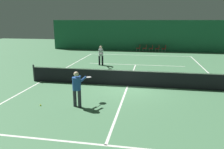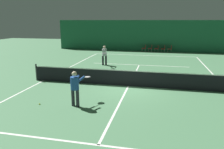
% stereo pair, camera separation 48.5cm
% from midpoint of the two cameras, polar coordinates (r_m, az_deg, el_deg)
% --- Properties ---
extents(ground_plane, '(60.00, 60.00, 0.00)m').
position_cam_midpoint_polar(ground_plane, '(12.90, 3.05, -3.01)').
color(ground_plane, '#4C7F56').
extents(backdrop_curtain, '(23.00, 0.12, 3.79)m').
position_cam_midpoint_polar(backdrop_curtain, '(27.73, 7.13, 10.01)').
color(backdrop_curtain, '#1E5B3D').
rests_on(backdrop_curtain, ground).
extents(court_line_baseline_far, '(11.00, 0.10, 0.00)m').
position_cam_midpoint_polar(court_line_baseline_far, '(24.48, 6.54, 5.05)').
color(court_line_baseline_far, white).
rests_on(court_line_baseline_far, ground).
extents(court_line_service_far, '(8.25, 0.10, 0.00)m').
position_cam_midpoint_polar(court_line_service_far, '(19.08, 5.45, 2.54)').
color(court_line_service_far, white).
rests_on(court_line_service_far, ground).
extents(court_line_service_near, '(8.25, 0.10, 0.00)m').
position_cam_midpoint_polar(court_line_service_near, '(7.11, -3.73, -17.99)').
color(court_line_service_near, white).
rests_on(court_line_service_near, ground).
extents(court_line_sideline_left, '(0.10, 23.80, 0.00)m').
position_cam_midpoint_polar(court_line_sideline_left, '(14.60, -18.91, -1.73)').
color(court_line_sideline_left, white).
rests_on(court_line_sideline_left, ground).
extents(court_line_centre, '(0.10, 12.80, 0.00)m').
position_cam_midpoint_polar(court_line_centre, '(12.90, 3.05, -3.00)').
color(court_line_centre, white).
rests_on(court_line_centre, ground).
extents(tennis_net, '(12.00, 0.10, 1.07)m').
position_cam_midpoint_polar(tennis_net, '(12.76, 3.08, -0.81)').
color(tennis_net, black).
rests_on(tennis_net, ground).
extents(player_near, '(0.69, 1.37, 1.62)m').
position_cam_midpoint_polar(player_near, '(9.76, -10.48, -3.07)').
color(player_near, '#2D2D38').
rests_on(player_near, ground).
extents(player_far, '(0.69, 1.40, 1.67)m').
position_cam_midpoint_polar(player_far, '(18.66, -3.67, 5.35)').
color(player_far, black).
rests_on(player_far, ground).
extents(courtside_chair_0, '(0.44, 0.44, 0.84)m').
position_cam_midpoint_polar(courtside_chair_0, '(27.32, 6.53, 7.00)').
color(courtside_chair_0, '#99999E').
rests_on(courtside_chair_0, ground).
extents(courtside_chair_1, '(0.44, 0.44, 0.84)m').
position_cam_midpoint_polar(courtside_chair_1, '(27.29, 8.15, 6.94)').
color(courtside_chair_1, '#99999E').
rests_on(courtside_chair_1, ground).
extents(courtside_chair_2, '(0.44, 0.44, 0.84)m').
position_cam_midpoint_polar(courtside_chair_2, '(27.27, 9.78, 6.87)').
color(courtside_chair_2, '#99999E').
rests_on(courtside_chair_2, ground).
extents(courtside_chair_3, '(0.44, 0.44, 0.84)m').
position_cam_midpoint_polar(courtside_chair_3, '(27.28, 11.41, 6.80)').
color(courtside_chair_3, '#99999E').
rests_on(courtside_chair_3, ground).
extents(courtside_chair_4, '(0.44, 0.44, 0.84)m').
position_cam_midpoint_polar(courtside_chair_4, '(27.30, 13.03, 6.72)').
color(courtside_chair_4, '#99999E').
rests_on(courtside_chair_4, ground).
extents(tennis_ball, '(0.07, 0.07, 0.07)m').
position_cam_midpoint_polar(tennis_ball, '(10.55, -19.45, -7.56)').
color(tennis_ball, '#D1DB33').
rests_on(tennis_ball, ground).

